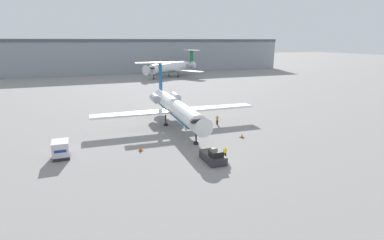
{
  "coord_description": "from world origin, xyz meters",
  "views": [
    {
      "loc": [
        -16.14,
        -33.09,
        15.47
      ],
      "look_at": [
        0.0,
        8.71,
        3.51
      ],
      "focal_mm": 28.0,
      "sensor_mm": 36.0,
      "label": 1
    }
  ],
  "objects_px": {
    "luggage_cart": "(61,149)",
    "airplane_parked_far_left": "(172,68)",
    "pushback_tug": "(213,157)",
    "airplane_main": "(176,107)",
    "worker_by_wing": "(217,120)",
    "traffic_cone_right": "(242,136)",
    "traffic_cone_left": "(141,148)",
    "worker_near_tug": "(225,152)"
  },
  "relations": [
    {
      "from": "luggage_cart",
      "to": "airplane_parked_far_left",
      "type": "height_order",
      "value": "airplane_parked_far_left"
    },
    {
      "from": "pushback_tug",
      "to": "airplane_main",
      "type": "bearing_deg",
      "value": 87.33
    },
    {
      "from": "worker_by_wing",
      "to": "airplane_parked_far_left",
      "type": "height_order",
      "value": "airplane_parked_far_left"
    },
    {
      "from": "worker_by_wing",
      "to": "traffic_cone_right",
      "type": "height_order",
      "value": "worker_by_wing"
    },
    {
      "from": "luggage_cart",
      "to": "traffic_cone_left",
      "type": "distance_m",
      "value": 10.71
    },
    {
      "from": "airplane_main",
      "to": "traffic_cone_left",
      "type": "relative_size",
      "value": 40.95
    },
    {
      "from": "airplane_main",
      "to": "worker_near_tug",
      "type": "distance_m",
      "value": 18.07
    },
    {
      "from": "worker_near_tug",
      "to": "traffic_cone_left",
      "type": "xyz_separation_m",
      "value": [
        -9.97,
        7.13,
        -0.58
      ]
    },
    {
      "from": "worker_by_wing",
      "to": "traffic_cone_right",
      "type": "distance_m",
      "value": 8.66
    },
    {
      "from": "luggage_cart",
      "to": "worker_near_tug",
      "type": "xyz_separation_m",
      "value": [
        20.58,
        -8.35,
        -0.25
      ]
    },
    {
      "from": "airplane_main",
      "to": "worker_by_wing",
      "type": "relative_size",
      "value": 17.56
    },
    {
      "from": "worker_by_wing",
      "to": "airplane_parked_far_left",
      "type": "relative_size",
      "value": 0.06
    },
    {
      "from": "pushback_tug",
      "to": "traffic_cone_left",
      "type": "height_order",
      "value": "pushback_tug"
    },
    {
      "from": "traffic_cone_left",
      "to": "pushback_tug",
      "type": "bearing_deg",
      "value": -42.54
    },
    {
      "from": "airplane_main",
      "to": "traffic_cone_right",
      "type": "distance_m",
      "value": 13.66
    },
    {
      "from": "luggage_cart",
      "to": "traffic_cone_right",
      "type": "xyz_separation_m",
      "value": [
        27.41,
        -1.17,
        -0.91
      ]
    },
    {
      "from": "worker_near_tug",
      "to": "airplane_main",
      "type": "bearing_deg",
      "value": 93.38
    },
    {
      "from": "airplane_main",
      "to": "worker_by_wing",
      "type": "xyz_separation_m",
      "value": [
        7.53,
        -2.03,
        -2.67
      ]
    },
    {
      "from": "pushback_tug",
      "to": "airplane_parked_far_left",
      "type": "bearing_deg",
      "value": 75.81
    },
    {
      "from": "airplane_main",
      "to": "worker_by_wing",
      "type": "bearing_deg",
      "value": -15.08
    },
    {
      "from": "pushback_tug",
      "to": "traffic_cone_left",
      "type": "bearing_deg",
      "value": 137.46
    },
    {
      "from": "worker_near_tug",
      "to": "airplane_parked_far_left",
      "type": "xyz_separation_m",
      "value": [
        21.57,
        92.5,
        3.02
      ]
    },
    {
      "from": "airplane_main",
      "to": "worker_near_tug",
      "type": "height_order",
      "value": "airplane_main"
    },
    {
      "from": "pushback_tug",
      "to": "worker_by_wing",
      "type": "height_order",
      "value": "pushback_tug"
    },
    {
      "from": "luggage_cart",
      "to": "airplane_main",
      "type": "bearing_deg",
      "value": 25.92
    },
    {
      "from": "traffic_cone_left",
      "to": "airplane_parked_far_left",
      "type": "distance_m",
      "value": 91.08
    },
    {
      "from": "worker_by_wing",
      "to": "traffic_cone_right",
      "type": "bearing_deg",
      "value": -87.67
    },
    {
      "from": "airplane_main",
      "to": "luggage_cart",
      "type": "relative_size",
      "value": 10.68
    },
    {
      "from": "pushback_tug",
      "to": "traffic_cone_left",
      "type": "relative_size",
      "value": 5.64
    },
    {
      "from": "pushback_tug",
      "to": "airplane_parked_far_left",
      "type": "relative_size",
      "value": 0.14
    },
    {
      "from": "worker_near_tug",
      "to": "traffic_cone_left",
      "type": "distance_m",
      "value": 12.28
    },
    {
      "from": "airplane_main",
      "to": "traffic_cone_left",
      "type": "bearing_deg",
      "value": -129.79
    },
    {
      "from": "traffic_cone_right",
      "to": "worker_near_tug",
      "type": "bearing_deg",
      "value": -133.55
    },
    {
      "from": "luggage_cart",
      "to": "worker_by_wing",
      "type": "height_order",
      "value": "luggage_cart"
    },
    {
      "from": "pushback_tug",
      "to": "traffic_cone_right",
      "type": "bearing_deg",
      "value": 40.54
    },
    {
      "from": "pushback_tug",
      "to": "worker_near_tug",
      "type": "relative_size",
      "value": 2.37
    },
    {
      "from": "luggage_cart",
      "to": "airplane_parked_far_left",
      "type": "bearing_deg",
      "value": 63.39
    },
    {
      "from": "worker_near_tug",
      "to": "airplane_parked_far_left",
      "type": "bearing_deg",
      "value": 76.87
    },
    {
      "from": "traffic_cone_left",
      "to": "airplane_parked_far_left",
      "type": "xyz_separation_m",
      "value": [
        31.54,
        85.37,
        3.6
      ]
    },
    {
      "from": "luggage_cart",
      "to": "traffic_cone_right",
      "type": "height_order",
      "value": "luggage_cart"
    },
    {
      "from": "pushback_tug",
      "to": "airplane_parked_far_left",
      "type": "distance_m",
      "value": 95.76
    },
    {
      "from": "traffic_cone_left",
      "to": "traffic_cone_right",
      "type": "distance_m",
      "value": 16.8
    }
  ]
}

